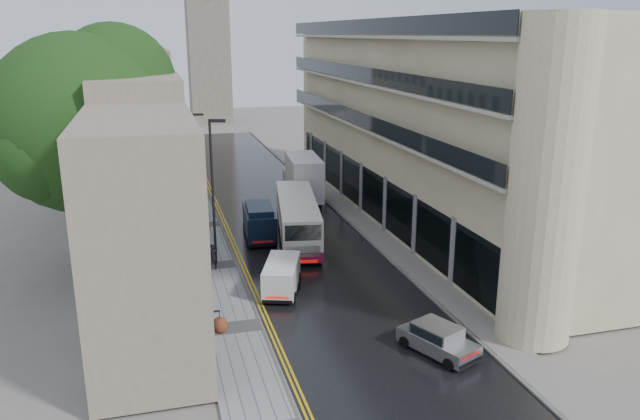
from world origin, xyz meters
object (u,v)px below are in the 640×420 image
white_lorry (292,185)px  pedestrian (213,257)px  tree_near (83,154)px  navy_van (248,229)px  lamp_post_far (196,161)px  lamp_post_near (213,193)px  tree_far (104,132)px  white_van (264,286)px  silver_hatchback (450,355)px  cream_bus (283,233)px

white_lorry → pedestrian: size_ratio=5.00×
tree_near → navy_van: (9.20, 2.28, -5.72)m
pedestrian → lamp_post_far: 14.55m
lamp_post_near → tree_far: bearing=132.7°
white_van → navy_van: navy_van is taller
navy_van → lamp_post_near: lamp_post_near is taller
silver_hatchback → navy_van: 18.16m
cream_bus → navy_van: size_ratio=2.21×
cream_bus → tree_far: bearing=139.2°
tree_near → pedestrian: bearing=-12.1°
silver_hatchback → pedestrian: pedestrian is taller
lamp_post_near → lamp_post_far: (0.03, 13.18, -0.63)m
tree_far → white_van: tree_far is taller
pedestrian → lamp_post_far: size_ratio=0.21×
tree_near → white_lorry: 17.60m
cream_bus → navy_van: 2.85m
lamp_post_near → white_lorry: bearing=71.8°
tree_far → white_van: 21.78m
tree_far → pedestrian: size_ratio=8.13×
silver_hatchback → white_van: 10.55m
white_lorry → white_van: white_lorry is taller
tree_far → navy_van: tree_far is taller
white_van → cream_bus: bearing=88.9°
white_lorry → navy_van: white_lorry is taller
navy_van → white_lorry: bearing=62.9°
tree_near → cream_bus: (11.00, 0.08, -5.50)m
pedestrian → lamp_post_near: 3.65m
pedestrian → white_van: bearing=103.5°
tree_far → pedestrian: tree_far is taller
white_lorry → lamp_post_near: lamp_post_near is taller
tree_far → white_lorry: size_ratio=1.62×
silver_hatchback → pedestrian: size_ratio=2.29×
silver_hatchback → white_van: white_van is taller
white_van → lamp_post_near: size_ratio=0.45×
lamp_post_near → silver_hatchback: bearing=-45.3°
silver_hatchback → lamp_post_near: size_ratio=0.41×
tree_far → silver_hatchback: (14.39, -28.03, -5.55)m
white_lorry → lamp_post_far: size_ratio=1.06×
tree_far → lamp_post_near: (6.55, -13.33, -1.87)m
silver_hatchback → pedestrian: bearing=97.2°
tree_near → silver_hatchback: bearing=-45.6°
lamp_post_near → white_van: bearing=-57.1°
tree_far → navy_van: size_ratio=2.64×
pedestrian → lamp_post_far: lamp_post_far is taller
white_lorry → lamp_post_far: lamp_post_far is taller
cream_bus → lamp_post_near: size_ratio=1.23×
tree_far → cream_bus: (10.70, -12.92, -4.79)m
cream_bus → pedestrian: 4.72m
white_van → tree_near: bearing=162.5°
tree_far → lamp_post_far: (6.58, -0.15, -2.50)m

